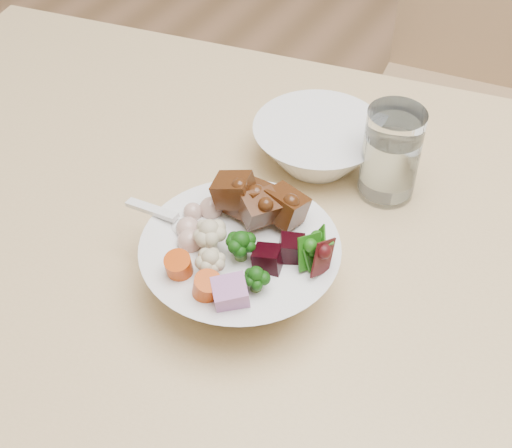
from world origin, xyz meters
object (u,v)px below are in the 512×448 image
Objects in this scene: dining_table at (399,353)px; water_glass at (390,157)px; food_bowl at (242,262)px; side_bowl at (318,145)px; chair_far at (492,95)px.

water_glass is (-0.09, 0.16, 0.12)m from dining_table.
food_bowl is 0.22m from water_glass.
food_bowl is at bearing -84.73° from side_bowl.
food_bowl is 1.77× the size of water_glass.
chair_far reaches higher than dining_table.
dining_table is 0.69m from chair_far.
chair_far is at bearing 82.78° from food_bowl.
dining_table is at bearing -60.43° from water_glass.
water_glass is 0.71× the size of side_bowl.
dining_table is 1.72× the size of chair_far.
water_glass reaches higher than food_bowl.
food_bowl is at bearing -103.72° from chair_far.
food_bowl is at bearing -109.63° from water_glass.
chair_far reaches higher than water_glass.
side_bowl is at bearing -108.85° from chair_far.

